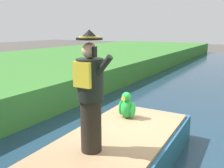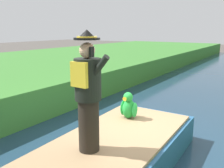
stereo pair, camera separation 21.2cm
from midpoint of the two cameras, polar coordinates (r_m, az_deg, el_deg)
ground_plane at (r=5.30m, az=6.27°, el=-16.40°), size 80.00×80.00×0.00m
canal_water at (r=5.28m, az=6.29°, el=-15.92°), size 5.74×48.00×0.10m
boat at (r=4.43m, az=0.82°, el=-16.63°), size 1.93×4.26×0.61m
person_pirate at (r=3.67m, az=-3.92°, el=-2.08°), size 0.61×0.42×1.85m
parrot_plush at (r=5.24m, az=5.04°, el=-5.31°), size 0.36×0.35×0.57m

